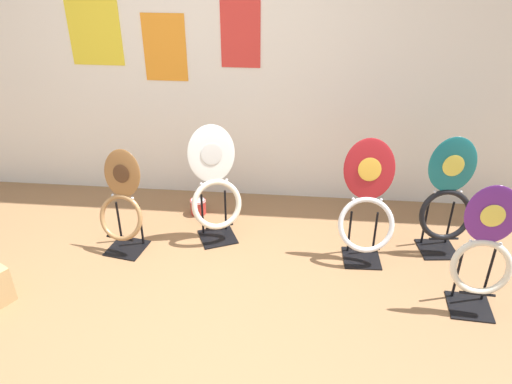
{
  "coord_description": "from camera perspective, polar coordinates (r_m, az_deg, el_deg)",
  "views": [
    {
      "loc": [
        0.8,
        -2.15,
        2.34
      ],
      "look_at": [
        0.49,
        1.03,
        0.55
      ],
      "focal_mm": 35.0,
      "sensor_mm": 36.0,
      "label": 1
    }
  ],
  "objects": [
    {
      "name": "toilet_seat_display_crimson_swirl",
      "position": [
        3.77,
        12.56,
        -1.7
      ],
      "size": [
        0.42,
        0.35,
        0.94
      ],
      "color": "black",
      "rests_on": "ground_plane"
    },
    {
      "name": "toilet_seat_display_white_plain",
      "position": [
        3.94,
        -4.69,
        0.1
      ],
      "size": [
        0.46,
        0.4,
        0.95
      ],
      "color": "black",
      "rests_on": "ground_plane"
    },
    {
      "name": "toilet_seat_display_woodgrain",
      "position": [
        3.95,
        -15.05,
        -1.6
      ],
      "size": [
        0.39,
        0.33,
        0.82
      ],
      "color": "black",
      "rests_on": "ground_plane"
    },
    {
      "name": "wall_back",
      "position": [
        4.36,
        -5.39,
        15.31
      ],
      "size": [
        8.0,
        0.07,
        2.6
      ],
      "color": "silver",
      "rests_on": "ground_plane"
    },
    {
      "name": "ground_plane",
      "position": [
        3.28,
        -10.82,
        -17.0
      ],
      "size": [
        14.0,
        14.0,
        0.0
      ],
      "primitive_type": "plane",
      "color": "#8E6642"
    },
    {
      "name": "toilet_seat_display_teal_sax",
      "position": [
        4.02,
        21.0,
        -0.99
      ],
      "size": [
        0.42,
        0.31,
        0.95
      ],
      "color": "black",
      "rests_on": "ground_plane"
    },
    {
      "name": "paint_can",
      "position": [
        4.45,
        -6.62,
        -1.59
      ],
      "size": [
        0.14,
        0.14,
        0.14
      ],
      "color": "red",
      "rests_on": "ground_plane"
    },
    {
      "name": "toilet_seat_display_purple_note",
      "position": [
        3.51,
        24.55,
        -6.51
      ],
      "size": [
        0.39,
        0.3,
        0.92
      ],
      "color": "black",
      "rests_on": "ground_plane"
    }
  ]
}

